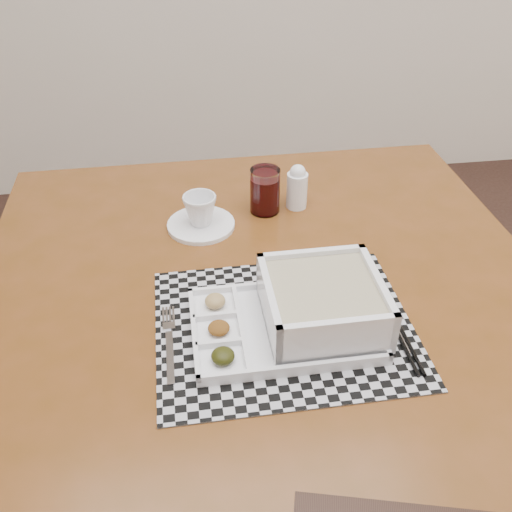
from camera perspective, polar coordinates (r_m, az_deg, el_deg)
The scene contains 10 objects.
dining_table at distance 1.15m, azimuth 1.01°, elevation -6.53°, with size 1.12×1.12×0.84m.
placemat at distance 1.02m, azimuth 2.82°, elevation -7.04°, with size 0.45×0.37×0.00m, color #AEADB5.
serving_tray at distance 1.00m, azimuth 5.68°, elevation -5.32°, with size 0.33×0.22×0.09m.
fork at distance 1.00m, azimuth -8.64°, elevation -8.41°, with size 0.02×0.19×0.00m.
spoon at distance 1.09m, azimuth 12.53°, elevation -4.33°, with size 0.04×0.18×0.01m.
chopsticks at distance 1.04m, azimuth 13.82°, elevation -6.66°, with size 0.02×0.24×0.01m.
saucer at distance 1.27m, azimuth -5.52°, elevation 3.12°, with size 0.15×0.15×0.01m, color white.
cup at distance 1.25m, azimuth -5.62°, elevation 4.63°, with size 0.07×0.07×0.07m, color white.
juice_glass at distance 1.30m, azimuth 0.90°, elevation 6.40°, with size 0.07×0.07×0.11m.
creamer_bottle at distance 1.32m, azimuth 4.12°, elevation 6.90°, with size 0.05×0.05×0.11m.
Camera 1 is at (-0.47, -0.29, 1.54)m, focal length 40.00 mm.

